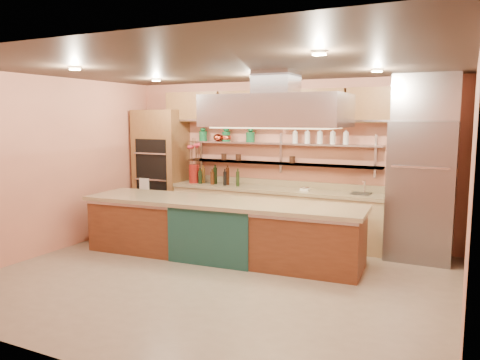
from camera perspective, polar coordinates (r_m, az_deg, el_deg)
The scene contains 21 objects.
floor at distance 6.47m, azimuth -2.84°, elevation -11.94°, with size 6.00×5.00×0.02m, color gray.
ceiling at distance 6.13m, azimuth -3.01°, elevation 13.65°, with size 6.00×5.00×0.02m, color black.
wall_back at distance 8.41m, azimuth 5.39°, elevation 2.44°, with size 6.00×0.04×2.80m, color tan.
wall_front at distance 4.17m, azimuth -19.89°, elevation -3.29°, with size 6.00×0.04×2.80m, color tan.
wall_left at distance 8.03m, azimuth -21.98°, elevation 1.68°, with size 0.04×5.00×2.80m, color tan.
wall_right at distance 5.38m, azimuth 26.25°, elevation -1.25°, with size 0.04×5.00×2.80m, color tan.
oven_stack at distance 9.31m, azimuth -9.59°, elevation 1.32°, with size 0.95×0.64×2.30m, color brown.
refrigerator at distance 7.57m, azimuth 21.21°, elevation -1.29°, with size 0.95×0.72×2.10m, color slate.
back_counter at distance 8.28m, azimuth 4.25°, elevation -4.17°, with size 3.84×0.64×0.93m, color tan.
wall_shelf_lower at distance 8.31m, azimuth 4.74°, elevation 2.04°, with size 3.60×0.26×0.03m, color #AFB0B6.
wall_shelf_upper at distance 8.28m, azimuth 4.77°, elevation 4.45°, with size 3.60×0.26×0.03m, color #AFB0B6.
upper_cabinets at distance 8.21m, azimuth 5.02°, elevation 8.96°, with size 4.60×0.36×0.55m, color brown.
range_hood at distance 6.66m, azimuth 4.41°, elevation 8.41°, with size 2.00×1.00×0.45m, color #AFB0B6.
ceiling_downlights at distance 6.30m, azimuth -2.10°, elevation 13.21°, with size 4.00×2.80×0.02m, color #FFE5A5.
island at distance 7.25m, azimuth -2.40°, elevation -6.00°, with size 4.30×0.93×0.90m, color brown.
flower_vase at distance 8.86m, azimuth -5.60°, elevation 0.79°, with size 0.20×0.20×0.35m, color maroon.
oil_bottle_cluster at distance 8.59m, azimuth -2.47°, elevation 0.40°, with size 0.90×0.26×0.29m, color black.
kitchen_scale at distance 7.96m, azimuth 7.93°, elevation -1.00°, with size 0.15×0.11×0.08m, color silver.
bar_faucet at distance 7.80m, azimuth 14.94°, elevation -0.86°, with size 0.03×0.03×0.22m, color white.
copper_kettle at distance 8.80m, azimuth -2.70°, elevation 5.20°, with size 0.17×0.17×0.14m, color #C5462D.
green_canister at distance 8.50m, azimuth 1.20°, elevation 5.21°, with size 0.14×0.14×0.16m, color #114F29.
Camera 1 is at (2.97, -5.33, 2.16)m, focal length 35.00 mm.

